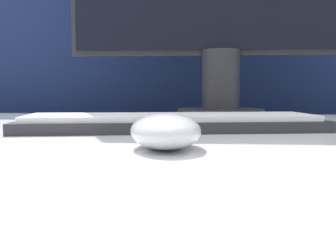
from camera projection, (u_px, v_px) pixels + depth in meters
name	position (u px, v px, depth m)	size (l,w,h in m)	color
partition_panel	(170.00, 150.00, 1.15)	(5.00, 0.03, 1.21)	navy
computer_mouse_near	(166.00, 131.00, 0.40)	(0.09, 0.12, 0.04)	silver
keyboard	(171.00, 122.00, 0.59)	(0.47, 0.20, 0.02)	#28282D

